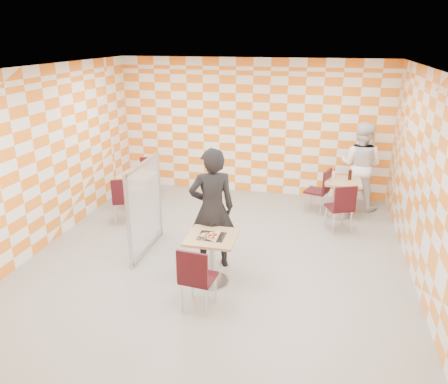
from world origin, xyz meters
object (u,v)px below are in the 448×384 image
object	(u,v)px
main_table	(212,251)
sport_bottle	(334,174)
man_dark	(212,209)
chair_second_front	(342,205)
second_table	(342,192)
chair_empty_near	(124,197)
empty_table	(138,185)
chair_main_front	(196,275)
man_white	(361,165)
chair_empty_far	(150,175)
soda_bottle	(350,175)
partition	(145,207)
chair_second_side	(321,188)

from	to	relation	value
main_table	sport_bottle	size ratio (longest dim) A/B	3.75
main_table	man_dark	xyz separation A→B (m)	(-0.12, 0.50, 0.45)
chair_second_front	sport_bottle	distance (m)	0.94
second_table	chair_empty_near	world-z (taller)	chair_empty_near
man_dark	sport_bottle	size ratio (longest dim) A/B	9.57
main_table	empty_table	xyz separation A→B (m)	(-2.21, 2.51, 0.00)
chair_empty_near	chair_main_front	bearing A→B (deg)	-48.95
man_white	chair_empty_far	bearing A→B (deg)	29.53
empty_table	sport_bottle	distance (m)	3.99
chair_empty_near	soda_bottle	xyz separation A→B (m)	(4.19, 1.36, 0.31)
chair_empty_near	partition	world-z (taller)	partition
empty_table	chair_main_front	distance (m)	3.92
second_table	man_white	size ratio (longest dim) A/B	0.41
chair_empty_far	sport_bottle	world-z (taller)	sport_bottle
chair_empty_near	main_table	bearing A→B (deg)	-38.24
chair_second_side	man_dark	size ratio (longest dim) A/B	0.48
chair_second_side	chair_empty_far	xyz separation A→B (m)	(-3.69, 0.01, 0.00)
man_dark	sport_bottle	bearing A→B (deg)	-148.87
chair_main_front	chair_second_front	size ratio (longest dim) A/B	1.00
chair_second_side	soda_bottle	xyz separation A→B (m)	(0.53, -0.01, 0.31)
chair_main_front	soda_bottle	distance (m)	4.35
chair_empty_near	sport_bottle	xyz separation A→B (m)	(3.89, 1.37, 0.29)
man_dark	soda_bottle	bearing A→B (deg)	-153.28
second_table	chair_main_front	world-z (taller)	chair_main_front
man_white	soda_bottle	xyz separation A→B (m)	(-0.23, -0.54, -0.05)
partition	sport_bottle	bearing A→B (deg)	37.49
man_dark	soda_bottle	distance (m)	3.35
chair_second_front	soda_bottle	world-z (taller)	soda_bottle
empty_table	chair_empty_far	bearing A→B (deg)	87.88
partition	man_dark	distance (m)	1.23
partition	man_white	size ratio (longest dim) A/B	0.85
sport_bottle	second_table	bearing A→B (deg)	-22.34
chair_empty_near	soda_bottle	world-z (taller)	soda_bottle
second_table	man_dark	bearing A→B (deg)	-128.94
empty_table	chair_second_front	size ratio (longest dim) A/B	0.81
chair_empty_far	sport_bottle	distance (m)	3.92
empty_table	chair_second_side	distance (m)	3.75
chair_main_front	chair_second_side	world-z (taller)	same
empty_table	sport_bottle	size ratio (longest dim) A/B	3.75
sport_bottle	soda_bottle	size ratio (longest dim) A/B	0.87
chair_second_side	man_dark	world-z (taller)	man_dark
man_dark	man_white	bearing A→B (deg)	-150.78
chair_empty_near	man_dark	world-z (taller)	man_dark
sport_bottle	chair_main_front	bearing A→B (deg)	-114.53
sport_bottle	man_dark	bearing A→B (deg)	-125.49
chair_second_side	soda_bottle	size ratio (longest dim) A/B	4.02
main_table	empty_table	size ratio (longest dim) A/B	1.00
main_table	second_table	distance (m)	3.56
chair_main_front	soda_bottle	world-z (taller)	soda_bottle
man_white	soda_bottle	world-z (taller)	man_white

